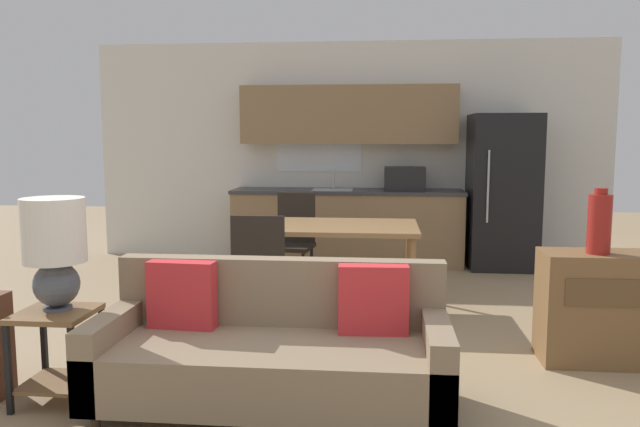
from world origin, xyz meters
name	(u,v)px	position (x,y,z in m)	size (l,w,h in m)	color
ground_plane	(303,419)	(0.00, 0.00, 0.00)	(20.00, 20.00, 0.00)	#9E8460
wall_back	(349,151)	(0.00, 4.63, 1.35)	(6.40, 0.07, 2.70)	silver
kitchen_counter	(349,194)	(0.01, 4.33, 0.84)	(2.78, 0.65, 2.15)	#8E704C
refrigerator	(502,192)	(1.82, 4.21, 0.90)	(0.76, 0.76, 1.80)	black
dining_table	(333,232)	(-0.02, 2.25, 0.70)	(1.50, 0.95, 0.76)	olive
couch	(274,350)	(-0.19, 0.16, 0.33)	(1.96, 0.80, 0.81)	#3D2D1E
side_table	(57,342)	(-1.44, 0.09, 0.36)	(0.41, 0.41, 0.54)	brown
table_lamp	(55,246)	(-1.44, 0.12, 0.92)	(0.35, 0.35, 0.65)	#4C515B
credenza	(617,308)	(2.01, 1.08, 0.38)	(1.01, 0.41, 0.76)	brown
vase	(599,223)	(1.85, 1.04, 0.96)	(0.15, 0.15, 0.44)	maroon
dining_chair_far_left	(293,237)	(-0.49, 3.06, 0.51)	(0.47, 0.47, 0.96)	black
dining_chair_near_left	(261,272)	(-0.49, 1.36, 0.51)	(0.43, 0.43, 0.96)	black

